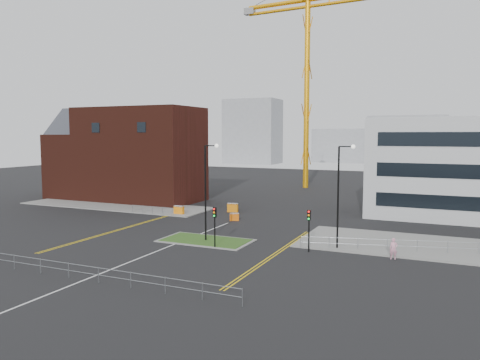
% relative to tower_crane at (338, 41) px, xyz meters
% --- Properties ---
extents(ground, '(200.00, 200.00, 0.00)m').
position_rel_tower_crane_xyz_m(ground, '(-3.75, -54.54, -26.52)').
color(ground, black).
rests_on(ground, ground).
extents(pavement_left, '(28.00, 8.00, 0.12)m').
position_rel_tower_crane_xyz_m(pavement_left, '(-23.75, -32.54, -26.46)').
color(pavement_left, slate).
rests_on(pavement_left, ground).
extents(pavement_right, '(24.00, 10.00, 0.12)m').
position_rel_tower_crane_xyz_m(pavement_right, '(18.25, -40.54, -26.46)').
color(pavement_right, slate).
rests_on(pavement_right, ground).
extents(island_kerb, '(8.60, 4.60, 0.08)m').
position_rel_tower_crane_xyz_m(island_kerb, '(-1.75, -46.54, -26.48)').
color(island_kerb, slate).
rests_on(island_kerb, ground).
extents(grass_island, '(8.00, 4.00, 0.12)m').
position_rel_tower_crane_xyz_m(grass_island, '(-1.75, -46.54, -26.46)').
color(grass_island, '#264918').
rests_on(grass_island, ground).
extents(brick_building, '(24.20, 10.07, 14.24)m').
position_rel_tower_crane_xyz_m(brick_building, '(-26.73, -26.54, -19.67)').
color(brick_building, '#411810').
rests_on(brick_building, ground).
extents(office_block, '(25.00, 12.20, 12.00)m').
position_rel_tower_crane_xyz_m(office_block, '(22.25, -22.56, -20.51)').
color(office_block, '#B5B8BB').
rests_on(office_block, ground).
extents(tower_crane, '(52.91, 5.23, 38.44)m').
position_rel_tower_crane_xyz_m(tower_crane, '(0.00, 0.00, 0.00)').
color(tower_crane, '#F7A20E').
rests_on(tower_crane, ground).
extents(streetlamp_island, '(1.46, 0.36, 9.18)m').
position_rel_tower_crane_xyz_m(streetlamp_island, '(-1.54, -46.54, -21.10)').
color(streetlamp_island, black).
rests_on(streetlamp_island, ground).
extents(streetlamp_right_near, '(1.46, 0.36, 9.18)m').
position_rel_tower_crane_xyz_m(streetlamp_right_near, '(10.46, -44.54, -21.10)').
color(streetlamp_right_near, black).
rests_on(streetlamp_right_near, ground).
extents(traffic_light_island, '(0.28, 0.33, 3.65)m').
position_rel_tower_crane_xyz_m(traffic_light_island, '(0.25, -48.56, -23.95)').
color(traffic_light_island, black).
rests_on(traffic_light_island, ground).
extents(traffic_light_right, '(0.28, 0.33, 3.65)m').
position_rel_tower_crane_xyz_m(traffic_light_right, '(8.25, -46.56, -23.95)').
color(traffic_light_right, black).
rests_on(traffic_light_right, ground).
extents(railing_front, '(24.05, 0.05, 1.10)m').
position_rel_tower_crane_xyz_m(railing_front, '(-3.75, -60.54, -25.73)').
color(railing_front, gray).
rests_on(railing_front, ground).
extents(railing_left, '(6.05, 0.05, 1.10)m').
position_rel_tower_crane_xyz_m(railing_left, '(-14.75, -36.54, -25.77)').
color(railing_left, gray).
rests_on(railing_left, ground).
extents(railing_right, '(19.05, 5.05, 1.10)m').
position_rel_tower_crane_xyz_m(railing_right, '(16.75, -43.04, -25.74)').
color(railing_right, gray).
rests_on(railing_right, ground).
extents(centre_line, '(0.15, 30.00, 0.01)m').
position_rel_tower_crane_xyz_m(centre_line, '(-3.75, -52.54, -26.51)').
color(centre_line, silver).
rests_on(centre_line, ground).
extents(yellow_left_a, '(0.12, 24.00, 0.01)m').
position_rel_tower_crane_xyz_m(yellow_left_a, '(-12.75, -44.54, -26.51)').
color(yellow_left_a, gold).
rests_on(yellow_left_a, ground).
extents(yellow_left_b, '(0.12, 24.00, 0.01)m').
position_rel_tower_crane_xyz_m(yellow_left_b, '(-12.45, -44.54, -26.51)').
color(yellow_left_b, gold).
rests_on(yellow_left_b, ground).
extents(yellow_right_a, '(0.12, 20.00, 0.01)m').
position_rel_tower_crane_xyz_m(yellow_right_a, '(5.75, -48.54, -26.51)').
color(yellow_right_a, gold).
rests_on(yellow_right_a, ground).
extents(yellow_right_b, '(0.12, 20.00, 0.01)m').
position_rel_tower_crane_xyz_m(yellow_right_b, '(6.05, -48.54, -26.51)').
color(yellow_right_b, gold).
rests_on(yellow_right_b, ground).
extents(skyline_a, '(18.00, 12.00, 22.00)m').
position_rel_tower_crane_xyz_m(skyline_a, '(-43.75, 65.46, -15.52)').
color(skyline_a, gray).
rests_on(skyline_a, ground).
extents(skyline_b, '(24.00, 12.00, 16.00)m').
position_rel_tower_crane_xyz_m(skyline_b, '(6.25, 75.46, -18.52)').
color(skyline_b, gray).
rests_on(skyline_b, ground).
extents(skyline_d, '(30.00, 12.00, 12.00)m').
position_rel_tower_crane_xyz_m(skyline_d, '(-11.75, 85.46, -20.52)').
color(skyline_d, gray).
rests_on(skyline_d, ground).
extents(pedestrian, '(0.68, 0.49, 1.71)m').
position_rel_tower_crane_xyz_m(pedestrian, '(15.13, -46.00, -25.66)').
color(pedestrian, '#F59EBB').
rests_on(pedestrian, ground).
extents(barrier_left, '(1.36, 0.52, 1.13)m').
position_rel_tower_crane_xyz_m(barrier_left, '(-11.75, -35.09, -25.91)').
color(barrier_left, orange).
rests_on(barrier_left, ground).
extents(barrier_mid, '(1.44, 0.73, 1.16)m').
position_rel_tower_crane_xyz_m(barrier_mid, '(-6.44, -30.54, -25.89)').
color(barrier_mid, orange).
rests_on(barrier_mid, ground).
extents(barrier_right, '(1.12, 0.73, 0.89)m').
position_rel_tower_crane_xyz_m(barrier_right, '(-3.70, -35.93, -26.03)').
color(barrier_right, orange).
rests_on(barrier_right, ground).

